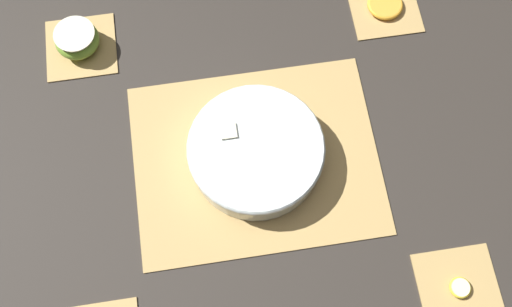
# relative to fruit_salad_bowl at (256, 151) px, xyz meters

# --- Properties ---
(ground_plane) EXTENTS (6.00, 6.00, 0.00)m
(ground_plane) POSITION_rel_fruit_salad_bowl_xyz_m (0.00, 0.00, -0.04)
(ground_plane) COLOR #2D2823
(bamboo_mat_center) EXTENTS (0.43, 0.34, 0.01)m
(bamboo_mat_center) POSITION_rel_fruit_salad_bowl_xyz_m (0.00, 0.00, -0.04)
(bamboo_mat_center) COLOR tan
(bamboo_mat_center) RESTS_ON ground_plane
(coaster_mat_near_right) EXTENTS (0.13, 0.13, 0.01)m
(coaster_mat_near_right) POSITION_rel_fruit_salad_bowl_xyz_m (0.30, -0.28, -0.04)
(coaster_mat_near_right) COLOR tan
(coaster_mat_near_right) RESTS_ON ground_plane
(coaster_mat_far_left) EXTENTS (0.13, 0.13, 0.01)m
(coaster_mat_far_left) POSITION_rel_fruit_salad_bowl_xyz_m (-0.30, 0.28, -0.04)
(coaster_mat_far_left) COLOR tan
(coaster_mat_far_left) RESTS_ON ground_plane
(coaster_mat_far_right) EXTENTS (0.13, 0.13, 0.01)m
(coaster_mat_far_right) POSITION_rel_fruit_salad_bowl_xyz_m (0.30, 0.28, -0.04)
(coaster_mat_far_right) COLOR tan
(coaster_mat_far_right) RESTS_ON ground_plane
(fruit_salad_bowl) EXTENTS (0.24, 0.24, 0.06)m
(fruit_salad_bowl) POSITION_rel_fruit_salad_bowl_xyz_m (0.00, 0.00, 0.00)
(fruit_salad_bowl) COLOR silver
(fruit_salad_bowl) RESTS_ON bamboo_mat_center
(apple_half) EXTENTS (0.08, 0.08, 0.05)m
(apple_half) POSITION_rel_fruit_salad_bowl_xyz_m (-0.30, 0.28, -0.01)
(apple_half) COLOR #7FAD38
(apple_half) RESTS_ON coaster_mat_far_left
(orange_slice_whole) EXTENTS (0.07, 0.07, 0.01)m
(orange_slice_whole) POSITION_rel_fruit_salad_bowl_xyz_m (0.30, 0.28, -0.03)
(orange_slice_whole) COLOR #F9A338
(orange_slice_whole) RESTS_ON coaster_mat_far_right
(banana_coin_single) EXTENTS (0.04, 0.04, 0.01)m
(banana_coin_single) POSITION_rel_fruit_salad_bowl_xyz_m (0.30, -0.28, -0.03)
(banana_coin_single) COLOR beige
(banana_coin_single) RESTS_ON coaster_mat_near_right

